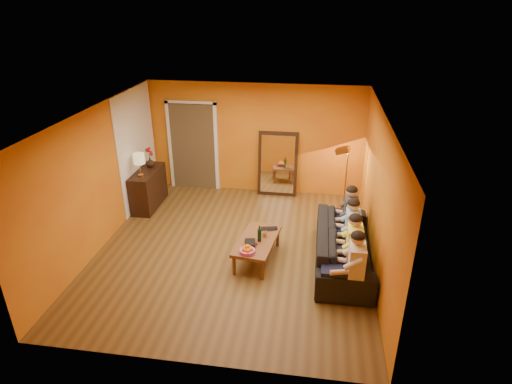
# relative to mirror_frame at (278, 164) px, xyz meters

# --- Properties ---
(room_shell) EXTENTS (5.00, 5.50, 2.60)m
(room_shell) POSITION_rel_mirror_frame_xyz_m (-0.55, -2.26, 0.54)
(room_shell) COLOR brown
(room_shell) RESTS_ON ground
(white_accent) EXTENTS (0.02, 1.90, 2.58)m
(white_accent) POSITION_rel_mirror_frame_xyz_m (-3.04, -0.88, 0.54)
(white_accent) COLOR white
(white_accent) RESTS_ON wall_left
(doorway_recess) EXTENTS (1.06, 0.30, 2.10)m
(doorway_recess) POSITION_rel_mirror_frame_xyz_m (-2.05, 0.20, 0.29)
(doorway_recess) COLOR #3F2D19
(doorway_recess) RESTS_ON floor
(door_jamb_left) EXTENTS (0.08, 0.06, 2.20)m
(door_jamb_left) POSITION_rel_mirror_frame_xyz_m (-2.62, 0.08, 0.29)
(door_jamb_left) COLOR white
(door_jamb_left) RESTS_ON wall_back
(door_jamb_right) EXTENTS (0.08, 0.06, 2.20)m
(door_jamb_right) POSITION_rel_mirror_frame_xyz_m (-1.48, 0.08, 0.29)
(door_jamb_right) COLOR white
(door_jamb_right) RESTS_ON wall_back
(door_header) EXTENTS (1.22, 0.06, 0.08)m
(door_header) POSITION_rel_mirror_frame_xyz_m (-2.05, 0.08, 1.36)
(door_header) COLOR white
(door_header) RESTS_ON wall_back
(mirror_frame) EXTENTS (0.92, 0.27, 1.51)m
(mirror_frame) POSITION_rel_mirror_frame_xyz_m (0.00, 0.00, 0.00)
(mirror_frame) COLOR black
(mirror_frame) RESTS_ON floor
(mirror_glass) EXTENTS (0.78, 0.21, 1.35)m
(mirror_glass) POSITION_rel_mirror_frame_xyz_m (0.00, -0.04, 0.00)
(mirror_glass) COLOR white
(mirror_glass) RESTS_ON mirror_frame
(sideboard) EXTENTS (0.44, 1.18, 0.85)m
(sideboard) POSITION_rel_mirror_frame_xyz_m (-2.79, -1.08, -0.34)
(sideboard) COLOR black
(sideboard) RESTS_ON floor
(table_lamp) EXTENTS (0.24, 0.24, 0.51)m
(table_lamp) POSITION_rel_mirror_frame_xyz_m (-2.79, -1.38, 0.34)
(table_lamp) COLOR beige
(table_lamp) RESTS_ON sideboard
(sofa) EXTENTS (2.40, 0.94, 0.70)m
(sofa) POSITION_rel_mirror_frame_xyz_m (1.45, -2.74, -0.41)
(sofa) COLOR black
(sofa) RESTS_ON floor
(coffee_table) EXTENTS (0.78, 1.29, 0.42)m
(coffee_table) POSITION_rel_mirror_frame_xyz_m (-0.07, -2.87, -0.55)
(coffee_table) COLOR brown
(coffee_table) RESTS_ON floor
(floor_lamp) EXTENTS (0.36, 0.32, 1.44)m
(floor_lamp) POSITION_rel_mirror_frame_xyz_m (1.55, -0.60, -0.04)
(floor_lamp) COLOR gold
(floor_lamp) RESTS_ON floor
(dog) EXTENTS (0.50, 0.59, 0.59)m
(dog) POSITION_rel_mirror_frame_xyz_m (1.55, -3.53, -0.46)
(dog) COLOR #B0724F
(dog) RESTS_ON floor
(person_far_left) EXTENTS (0.70, 0.44, 1.22)m
(person_far_left) POSITION_rel_mirror_frame_xyz_m (1.58, -3.74, -0.15)
(person_far_left) COLOR beige
(person_far_left) RESTS_ON sofa
(person_mid_left) EXTENTS (0.70, 0.44, 1.22)m
(person_mid_left) POSITION_rel_mirror_frame_xyz_m (1.58, -3.19, -0.15)
(person_mid_left) COLOR #F4F151
(person_mid_left) RESTS_ON sofa
(person_mid_right) EXTENTS (0.70, 0.44, 1.22)m
(person_mid_right) POSITION_rel_mirror_frame_xyz_m (1.58, -2.64, -0.15)
(person_mid_right) COLOR #89ABD3
(person_mid_right) RESTS_ON sofa
(person_far_right) EXTENTS (0.70, 0.44, 1.22)m
(person_far_right) POSITION_rel_mirror_frame_xyz_m (1.58, -2.09, -0.15)
(person_far_right) COLOR #333338
(person_far_right) RESTS_ON sofa
(fruit_bowl) EXTENTS (0.26, 0.26, 0.16)m
(fruit_bowl) POSITION_rel_mirror_frame_xyz_m (-0.17, -3.32, -0.26)
(fruit_bowl) COLOR #D1499C
(fruit_bowl) RESTS_ON coffee_table
(wine_bottle) EXTENTS (0.07, 0.07, 0.31)m
(wine_bottle) POSITION_rel_mirror_frame_xyz_m (-0.02, -2.92, -0.18)
(wine_bottle) COLOR black
(wine_bottle) RESTS_ON coffee_table
(tumbler) EXTENTS (0.11, 0.11, 0.09)m
(tumbler) POSITION_rel_mirror_frame_xyz_m (0.05, -2.75, -0.29)
(tumbler) COLOR #B27F3F
(tumbler) RESTS_ON coffee_table
(laptop) EXTENTS (0.35, 0.26, 0.02)m
(laptop) POSITION_rel_mirror_frame_xyz_m (0.11, -2.52, -0.33)
(laptop) COLOR black
(laptop) RESTS_ON coffee_table
(book_lower) EXTENTS (0.22, 0.26, 0.02)m
(book_lower) POSITION_rel_mirror_frame_xyz_m (-0.25, -3.07, -0.33)
(book_lower) COLOR black
(book_lower) RESTS_ON coffee_table
(book_mid) EXTENTS (0.26, 0.29, 0.02)m
(book_mid) POSITION_rel_mirror_frame_xyz_m (-0.24, -3.06, -0.31)
(book_mid) COLOR #A11612
(book_mid) RESTS_ON book_lower
(book_upper) EXTENTS (0.22, 0.27, 0.02)m
(book_upper) POSITION_rel_mirror_frame_xyz_m (-0.25, -3.08, -0.29)
(book_upper) COLOR black
(book_upper) RESTS_ON book_mid
(vase) EXTENTS (0.20, 0.20, 0.21)m
(vase) POSITION_rel_mirror_frame_xyz_m (-2.79, -0.83, 0.20)
(vase) COLOR black
(vase) RESTS_ON sideboard
(flowers) EXTENTS (0.17, 0.17, 0.48)m
(flowers) POSITION_rel_mirror_frame_xyz_m (-2.79, -0.83, 0.45)
(flowers) COLOR #A11612
(flowers) RESTS_ON vase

